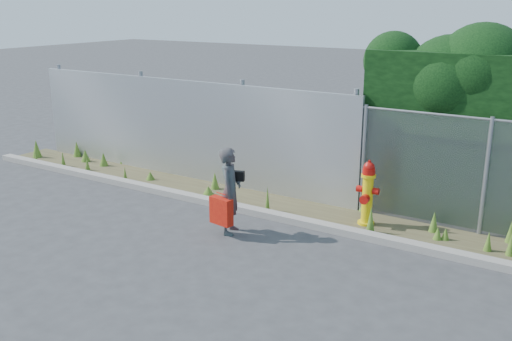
% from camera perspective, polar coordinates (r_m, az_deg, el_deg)
% --- Properties ---
extents(ground, '(80.00, 80.00, 0.00)m').
position_cam_1_polar(ground, '(9.04, -3.10, -8.53)').
color(ground, '#38383A').
rests_on(ground, ground).
extents(curb, '(16.00, 0.22, 0.12)m').
position_cam_1_polar(curb, '(10.42, 2.57, -4.68)').
color(curb, gray).
rests_on(curb, ground).
extents(weed_strip, '(16.00, 1.30, 0.55)m').
position_cam_1_polar(weed_strip, '(11.12, 2.81, -3.00)').
color(weed_strip, '#4A422A').
rests_on(weed_strip, ground).
extents(corrugated_fence, '(8.50, 0.21, 2.30)m').
position_cam_1_polar(corrugated_fence, '(12.85, -7.42, 4.13)').
color(corrugated_fence, '#B1B3B8').
rests_on(corrugated_fence, ground).
extents(fire_hydrant, '(0.40, 0.36, 1.20)m').
position_cam_1_polar(fire_hydrant, '(10.21, 11.07, -2.33)').
color(fire_hydrant, yellow).
rests_on(fire_hydrant, ground).
extents(woman, '(0.52, 0.64, 1.51)m').
position_cam_1_polar(woman, '(9.66, -2.60, -2.04)').
color(woman, '#0E5A59').
rests_on(woman, ground).
extents(red_tote_bag, '(0.42, 0.16, 0.55)m').
position_cam_1_polar(red_tote_bag, '(9.63, -3.49, -4.06)').
color(red_tote_bag, '#AC1009').
extents(black_shoulder_bag, '(0.22, 0.09, 0.17)m').
position_cam_1_polar(black_shoulder_bag, '(9.69, -1.83, -0.55)').
color(black_shoulder_bag, black).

